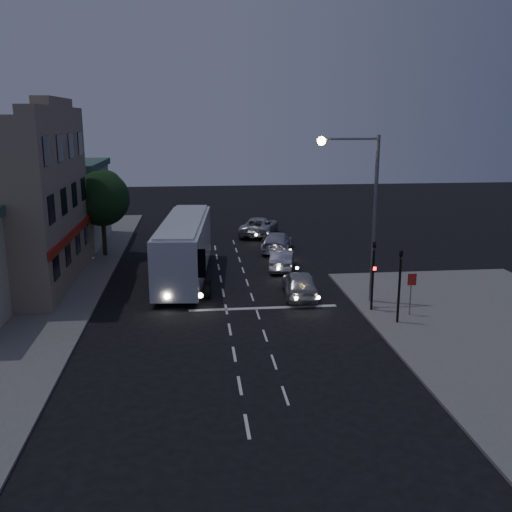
{
  "coord_description": "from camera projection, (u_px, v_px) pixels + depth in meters",
  "views": [
    {
      "loc": [
        -1.55,
        -26.95,
        9.92
      ],
      "look_at": [
        1.92,
        4.88,
        2.2
      ],
      "focal_mm": 40.0,
      "sensor_mm": 36.0,
      "label": 1
    }
  ],
  "objects": [
    {
      "name": "car_sedan_a",
      "position": [
        282.0,
        259.0,
        38.41
      ],
      "size": [
        2.35,
        4.41,
        1.38
      ],
      "primitive_type": "imported",
      "rotation": [
        0.0,
        0.0,
        2.92
      ],
      "color": "#ACABB9",
      "rests_on": "ground"
    },
    {
      "name": "road_markings",
      "position": [
        248.0,
        301.0,
        31.86
      ],
      "size": [
        8.0,
        30.55,
        0.01
      ],
      "color": "silver",
      "rests_on": "ground"
    },
    {
      "name": "low_building_north",
      "position": [
        44.0,
        203.0,
        45.64
      ],
      "size": [
        9.4,
        9.4,
        6.5
      ],
      "color": "#AAA8A4",
      "rests_on": "sidewalk_far"
    },
    {
      "name": "street_tree",
      "position": [
        102.0,
        196.0,
        41.13
      ],
      "size": [
        4.0,
        4.0,
        6.2
      ],
      "color": "black",
      "rests_on": "sidewalk_far"
    },
    {
      "name": "tour_bus",
      "position": [
        185.0,
        247.0,
        35.95
      ],
      "size": [
        3.63,
        12.66,
        3.83
      ],
      "rotation": [
        0.0,
        0.0,
        -0.08
      ],
      "color": "silver",
      "rests_on": "ground"
    },
    {
      "name": "car_suv",
      "position": [
        300.0,
        284.0,
        32.48
      ],
      "size": [
        2.15,
        4.61,
        1.53
      ],
      "primitive_type": "imported",
      "rotation": [
        0.0,
        0.0,
        3.06
      ],
      "color": "silver",
      "rests_on": "ground"
    },
    {
      "name": "streetlight",
      "position": [
        363.0,
        200.0,
        30.09
      ],
      "size": [
        3.32,
        0.44,
        9.0
      ],
      "color": "slate",
      "rests_on": "sidewalk_near"
    },
    {
      "name": "traffic_signal_side",
      "position": [
        400.0,
        277.0,
        27.68
      ],
      "size": [
        0.18,
        0.15,
        4.1
      ],
      "color": "black",
      "rests_on": "sidewalk_near"
    },
    {
      "name": "car_sedan_b",
      "position": [
        277.0,
        242.0,
        43.73
      ],
      "size": [
        3.2,
        5.39,
        1.47
      ],
      "primitive_type": "imported",
      "rotation": [
        0.0,
        0.0,
        2.9
      ],
      "color": "silver",
      "rests_on": "ground"
    },
    {
      "name": "regulatory_sign",
      "position": [
        411.0,
        287.0,
        28.91
      ],
      "size": [
        0.45,
        0.12,
        2.2
      ],
      "color": "slate",
      "rests_on": "sidewalk_near"
    },
    {
      "name": "sidewalk_far",
      "position": [
        9.0,
        284.0,
        34.88
      ],
      "size": [
        12.0,
        50.0,
        0.12
      ],
      "primitive_type": "cube",
      "color": "slate",
      "rests_on": "ground"
    },
    {
      "name": "traffic_signal_main",
      "position": [
        373.0,
        268.0,
        29.52
      ],
      "size": [
        0.25,
        0.35,
        4.1
      ],
      "color": "black",
      "rests_on": "sidewalk_near"
    },
    {
      "name": "car_sedan_c",
      "position": [
        259.0,
        226.0,
        49.69
      ],
      "size": [
        4.25,
        6.26,
        1.59
      ],
      "primitive_type": "imported",
      "rotation": [
        0.0,
        0.0,
        2.84
      ],
      "color": "silver",
      "rests_on": "ground"
    },
    {
      "name": "ground",
      "position": [
        228.0,
        322.0,
        28.53
      ],
      "size": [
        120.0,
        120.0,
        0.0
      ],
      "primitive_type": "plane",
      "color": "black"
    }
  ]
}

